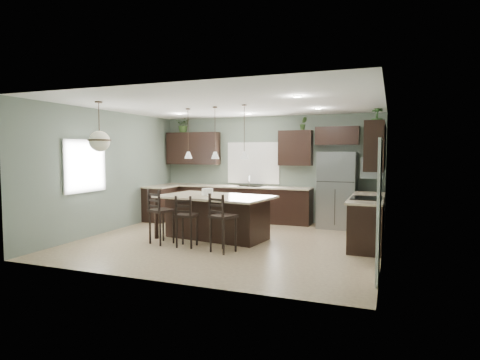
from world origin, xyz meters
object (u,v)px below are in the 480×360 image
object	(u,v)px
refrigerator	(337,190)
bar_stool_center	(187,221)
bar_stool_right	(223,223)
serving_dish	(207,192)
plant_back_left	(184,125)
bar_stool_left	(162,216)
kitchen_island	(215,217)

from	to	relation	value
refrigerator	bar_stool_center	bearing A→B (deg)	-128.75
refrigerator	bar_stool_right	xyz separation A→B (m)	(-1.64, -3.21, -0.38)
refrigerator	serving_dish	distance (m)	3.28
bar_stool_right	plant_back_left	bearing A→B (deg)	147.81
refrigerator	bar_stool_left	size ratio (longest dim) A/B	1.67
kitchen_island	bar_stool_left	bearing A→B (deg)	-126.58
refrigerator	kitchen_island	world-z (taller)	refrigerator
bar_stool_center	bar_stool_right	size ratio (longest dim) A/B	0.93
refrigerator	bar_stool_right	distance (m)	3.62
kitchen_island	bar_stool_right	world-z (taller)	bar_stool_right
bar_stool_left	bar_stool_center	xyz separation A→B (m)	(0.60, -0.06, -0.05)
serving_dish	bar_stool_center	xyz separation A→B (m)	(-0.02, -0.90, -0.49)
refrigerator	bar_stool_left	distance (m)	4.32
serving_dish	plant_back_left	world-z (taller)	plant_back_left
bar_stool_left	bar_stool_right	size ratio (longest dim) A/B	1.01
kitchen_island	bar_stool_center	distance (m)	0.90
bar_stool_left	bar_stool_center	world-z (taller)	bar_stool_left
bar_stool_center	bar_stool_right	xyz separation A→B (m)	(0.83, -0.13, 0.04)
refrigerator	bar_stool_right	size ratio (longest dim) A/B	1.69
serving_dish	bar_stool_left	world-z (taller)	bar_stool_left
serving_dish	bar_stool_center	distance (m)	1.02
plant_back_left	refrigerator	bearing A→B (deg)	-2.99
kitchen_island	plant_back_left	distance (m)	3.86
serving_dish	plant_back_left	distance (m)	3.46
kitchen_island	bar_stool_right	xyz separation A→B (m)	(0.61, -1.00, 0.09)
kitchen_island	refrigerator	bearing A→B (deg)	53.17
refrigerator	plant_back_left	world-z (taller)	plant_back_left
plant_back_left	serving_dish	bearing A→B (deg)	-51.93
kitchen_island	bar_stool_left	distance (m)	1.16
refrigerator	serving_dish	xyz separation A→B (m)	(-2.45, -2.18, 0.07)
serving_dish	bar_stool_left	xyz separation A→B (m)	(-0.62, -0.84, -0.44)
serving_dish	bar_stool_left	distance (m)	1.13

